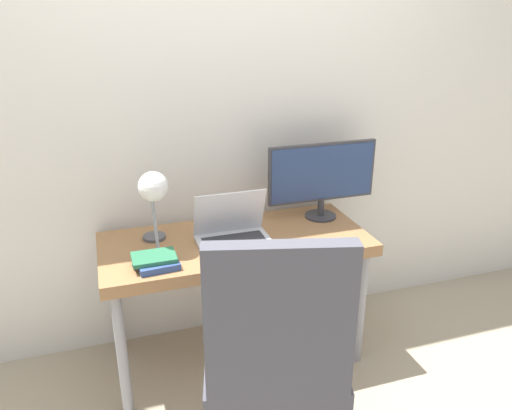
% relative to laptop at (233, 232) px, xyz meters
% --- Properties ---
extents(ground_plane, '(12.00, 12.00, 0.00)m').
position_rel_laptop_xyz_m(ground_plane, '(0.02, -0.26, -0.77)').
color(ground_plane, tan).
extents(wall_back, '(8.00, 0.05, 2.60)m').
position_rel_laptop_xyz_m(wall_back, '(0.02, 0.39, 0.53)').
color(wall_back, silver).
rests_on(wall_back, ground_plane).
extents(desk, '(1.33, 0.58, 0.71)m').
position_rel_laptop_xyz_m(desk, '(0.02, 0.03, -0.13)').
color(desk, '#996B42').
rests_on(desk, ground_plane).
extents(laptop, '(0.36, 0.25, 0.25)m').
position_rel_laptop_xyz_m(laptop, '(0.00, 0.00, 0.00)').
color(laptop, silver).
rests_on(laptop, desk).
extents(monitor, '(0.61, 0.17, 0.42)m').
position_rel_laptop_xyz_m(monitor, '(0.54, 0.16, 0.19)').
color(monitor, '#333338').
rests_on(monitor, desk).
extents(desk_lamp, '(0.14, 0.27, 0.39)m').
position_rel_laptop_xyz_m(desk_lamp, '(-0.37, 0.03, 0.25)').
color(desk_lamp, '#4C4C51').
rests_on(desk_lamp, desk).
extents(office_chair, '(0.63, 0.59, 1.11)m').
position_rel_laptop_xyz_m(office_chair, '(-0.05, -0.75, -0.15)').
color(office_chair, black).
rests_on(office_chair, ground_plane).
extents(book_stack, '(0.20, 0.18, 0.05)m').
position_rel_laptop_xyz_m(book_stack, '(-0.39, -0.13, -0.03)').
color(book_stack, '#334C8C').
rests_on(book_stack, desk).
extents(tv_remote, '(0.12, 0.15, 0.02)m').
position_rel_laptop_xyz_m(tv_remote, '(0.01, -0.21, -0.04)').
color(tv_remote, '#4C4C51').
rests_on(tv_remote, desk).
extents(media_remote, '(0.13, 0.17, 0.02)m').
position_rel_laptop_xyz_m(media_remote, '(0.18, -0.21, -0.04)').
color(media_remote, black).
rests_on(media_remote, desk).
extents(game_controller, '(0.14, 0.10, 0.04)m').
position_rel_laptop_xyz_m(game_controller, '(-0.43, -0.14, -0.03)').
color(game_controller, black).
rests_on(game_controller, desk).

